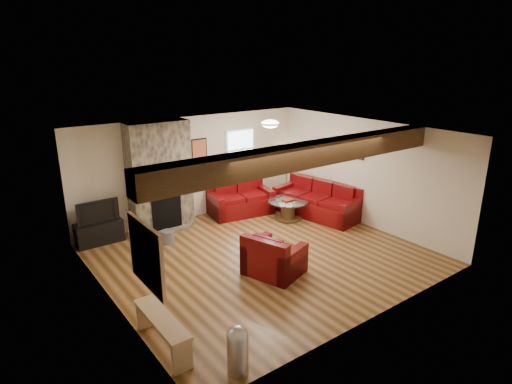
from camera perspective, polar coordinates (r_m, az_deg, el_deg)
room at (r=8.29m, az=0.78°, el=-0.61°), size 8.00×8.00×8.00m
oak_beam at (r=7.08m, az=6.94°, el=4.97°), size 6.00×0.36×0.38m
chimney_breast at (r=9.89m, az=-12.68°, el=1.82°), size 1.40×0.67×2.50m
back_window at (r=11.10m, az=-2.11°, el=5.73°), size 0.90×0.08×1.10m
hatch_window at (r=5.64m, az=-14.35°, el=-8.18°), size 0.08×1.00×0.90m
ceiling_dome at (r=9.24m, az=1.91°, el=8.90°), size 0.40×0.40×0.18m
artwork_back at (r=10.46m, az=-7.58°, el=5.67°), size 0.42×0.06×0.52m
artwork_right at (r=10.35m, az=13.01°, el=5.53°), size 0.06×0.55×0.42m
sofa_three at (r=10.81m, az=8.11°, el=-0.98°), size 1.28×2.31×0.85m
loveseat at (r=10.83m, az=-2.11°, el=-0.81°), size 1.69×1.14×0.83m
armchair_red at (r=7.94m, az=2.47°, el=-8.18°), size 1.11×1.19×0.78m
coffee_table at (r=10.55m, az=4.28°, el=-2.37°), size 0.98×0.98×0.51m
tv_cabinet at (r=9.79m, az=-20.16°, el=-5.09°), size 0.97×0.39×0.49m
television at (r=9.62m, az=-20.47°, el=-2.37°), size 0.87×0.11×0.50m
floor_lamp at (r=11.90m, az=4.14°, el=4.98°), size 0.37×0.37×1.45m
pine_bench at (r=6.30m, az=-12.36°, el=-17.85°), size 0.30×1.27×0.48m
pedal_bin at (r=5.71m, az=-2.47°, el=-20.30°), size 0.31×0.31×0.68m
coal_bucket at (r=9.43m, az=-11.67°, el=-5.84°), size 0.30×0.30×0.29m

